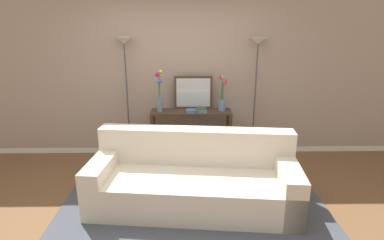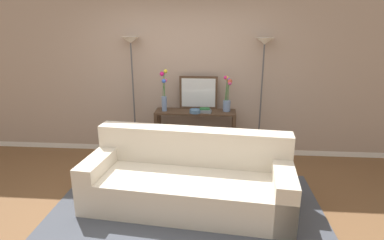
# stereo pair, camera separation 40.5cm
# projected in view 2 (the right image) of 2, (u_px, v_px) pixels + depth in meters

# --- Properties ---
(ground_plane) EXTENTS (16.00, 16.00, 0.02)m
(ground_plane) POSITION_uv_depth(u_px,v_px,m) (162.00, 214.00, 3.80)
(ground_plane) COLOR brown
(back_wall) EXTENTS (12.00, 0.15, 2.94)m
(back_wall) POSITION_uv_depth(u_px,v_px,m) (180.00, 67.00, 5.23)
(back_wall) COLOR white
(back_wall) RESTS_ON ground
(area_rug) EXTENTS (3.23, 2.01, 0.01)m
(area_rug) POSITION_uv_depth(u_px,v_px,m) (187.00, 210.00, 3.85)
(area_rug) COLOR #474C56
(area_rug) RESTS_ON ground
(couch) EXTENTS (2.54, 1.22, 0.88)m
(couch) POSITION_uv_depth(u_px,v_px,m) (189.00, 181.00, 3.92)
(couch) COLOR beige
(couch) RESTS_ON ground
(console_table) EXTENTS (1.27, 0.36, 0.82)m
(console_table) POSITION_uv_depth(u_px,v_px,m) (195.00, 126.00, 5.13)
(console_table) COLOR #473323
(console_table) RESTS_ON ground
(floor_lamp_left) EXTENTS (0.28, 0.28, 1.95)m
(floor_lamp_left) POSITION_uv_depth(u_px,v_px,m) (132.00, 64.00, 5.04)
(floor_lamp_left) COLOR #4C4C51
(floor_lamp_left) RESTS_ON ground
(floor_lamp_right) EXTENTS (0.28, 0.28, 1.95)m
(floor_lamp_right) POSITION_uv_depth(u_px,v_px,m) (263.00, 66.00, 4.88)
(floor_lamp_right) COLOR #4C4C51
(floor_lamp_right) RESTS_ON ground
(wall_mirror) EXTENTS (0.61, 0.02, 0.53)m
(wall_mirror) POSITION_uv_depth(u_px,v_px,m) (198.00, 93.00, 5.12)
(wall_mirror) COLOR #473323
(wall_mirror) RESTS_ON console_table
(vase_tall_flowers) EXTENTS (0.12, 0.12, 0.65)m
(vase_tall_flowers) POSITION_uv_depth(u_px,v_px,m) (164.00, 93.00, 4.99)
(vase_tall_flowers) COLOR #6B84AD
(vase_tall_flowers) RESTS_ON console_table
(vase_short_flowers) EXTENTS (0.13, 0.13, 0.56)m
(vase_short_flowers) POSITION_uv_depth(u_px,v_px,m) (227.00, 97.00, 4.99)
(vase_short_flowers) COLOR #6B84AD
(vase_short_flowers) RESTS_ON console_table
(fruit_bowl) EXTENTS (0.17, 0.17, 0.06)m
(fruit_bowl) POSITION_uv_depth(u_px,v_px,m) (195.00, 111.00, 4.95)
(fruit_bowl) COLOR #4C7093
(fruit_bowl) RESTS_ON console_table
(book_stack) EXTENTS (0.20, 0.15, 0.07)m
(book_stack) POSITION_uv_depth(u_px,v_px,m) (205.00, 111.00, 4.97)
(book_stack) COLOR slate
(book_stack) RESTS_ON console_table
(book_row_under_console) EXTENTS (0.29, 0.17, 0.13)m
(book_row_under_console) POSITION_uv_depth(u_px,v_px,m) (172.00, 155.00, 5.31)
(book_row_under_console) COLOR #6B3360
(book_row_under_console) RESTS_ON ground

